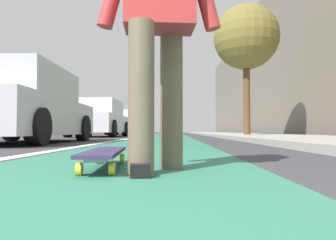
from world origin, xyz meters
TOP-DOWN VIEW (x-y plane):
  - ground_plane at (10.00, 0.00)m, footprint 80.00×80.00m
  - bike_lane_paint at (24.00, 0.00)m, footprint 56.00×1.83m
  - lane_stripe_white at (20.00, 1.06)m, footprint 52.00×0.16m
  - sidewalk_curb at (18.00, -3.44)m, footprint 52.00×3.20m
  - building_facade at (22.00, -6.55)m, footprint 40.00×1.20m
  - skateboard at (1.03, 0.06)m, footprint 0.85×0.27m
  - skater_person at (0.88, -0.28)m, footprint 0.48×0.72m
  - parked_car_near at (5.06, 2.65)m, footprint 4.05×1.98m
  - parked_car_mid at (11.63, 2.77)m, footprint 4.28×1.91m
  - parked_car_far at (17.93, 2.72)m, footprint 4.33×1.93m
  - parked_car_end at (24.53, 2.64)m, footprint 4.39×1.98m
  - traffic_light at (23.07, 1.46)m, footprint 0.33×0.28m
  - street_tree_mid at (10.68, -3.04)m, footprint 2.45×2.45m

SIDE VIEW (x-z plane):
  - ground_plane at x=10.00m, z-range 0.00..0.00m
  - bike_lane_paint at x=24.00m, z-range 0.00..0.00m
  - lane_stripe_white at x=20.00m, z-range 0.00..0.01m
  - sidewalk_curb at x=18.00m, z-range 0.00..0.10m
  - skateboard at x=1.03m, z-range 0.04..0.15m
  - parked_car_near at x=5.06m, z-range -0.04..1.42m
  - parked_car_far at x=17.93m, z-range -0.03..1.44m
  - parked_car_mid at x=11.63m, z-range -0.03..1.46m
  - parked_car_end at x=24.53m, z-range -0.02..1.47m
  - skater_person at x=0.88m, z-range 0.12..1.76m
  - traffic_light at x=23.07m, z-range 0.84..5.33m
  - street_tree_mid at x=10.68m, z-range 1.25..6.27m
  - building_facade at x=22.00m, z-range 0.00..8.87m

